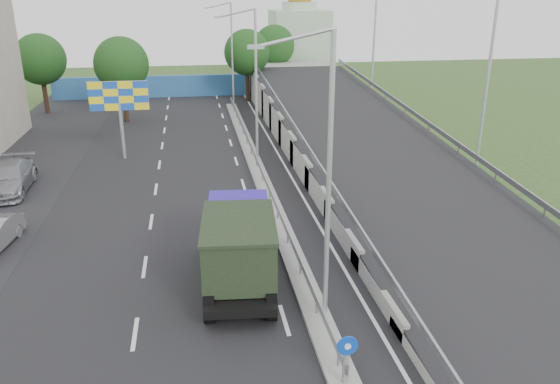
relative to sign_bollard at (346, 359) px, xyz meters
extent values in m
cube|color=black|center=(-3.00, 17.83, -1.03)|extent=(26.00, 90.00, 0.04)
cube|color=gray|center=(0.00, 21.83, -0.93)|extent=(1.00, 44.00, 0.20)
cube|color=gray|center=(12.30, 21.83, 1.32)|extent=(0.10, 50.00, 0.32)
cube|color=gray|center=(2.80, 21.83, 1.32)|extent=(0.10, 50.00, 0.32)
cube|color=gray|center=(0.00, 21.83, -0.28)|extent=(0.08, 44.00, 0.32)
cylinder|color=gray|center=(0.00, 21.83, -0.53)|extent=(0.09, 0.09, 0.60)
cylinder|color=black|center=(0.00, 0.03, -0.23)|extent=(0.20, 0.20, 1.20)
cylinder|color=#0C3FBF|center=(0.00, -0.05, 0.52)|extent=(0.64, 0.05, 0.64)
cylinder|color=white|center=(0.00, -0.08, 0.52)|extent=(0.20, 0.03, 0.20)
cylinder|color=#B2B5B7|center=(0.30, 3.83, 4.17)|extent=(0.18, 0.18, 10.00)
cylinder|color=#B2B5B7|center=(-0.90, 3.83, 8.92)|extent=(2.57, 0.12, 0.66)
cube|color=#B2B5B7|center=(-2.10, 3.83, 8.67)|extent=(0.50, 0.18, 0.12)
cylinder|color=#B2B5B7|center=(0.30, 23.83, 4.17)|extent=(0.18, 0.18, 10.00)
cylinder|color=#B2B5B7|center=(-0.90, 23.83, 8.92)|extent=(2.57, 0.12, 0.66)
cube|color=#B2B5B7|center=(-2.10, 23.83, 8.67)|extent=(0.50, 0.18, 0.12)
cylinder|color=#B2B5B7|center=(0.30, 43.83, 4.17)|extent=(0.18, 0.18, 10.00)
cylinder|color=#B2B5B7|center=(-0.90, 43.83, 8.92)|extent=(2.57, 0.12, 0.66)
cube|color=#B2B5B7|center=(-2.10, 43.83, 8.67)|extent=(0.50, 0.18, 0.12)
cube|color=#296097|center=(-4.00, 49.83, 0.17)|extent=(30.00, 0.50, 2.40)
cube|color=#B2CCAD|center=(10.00, 57.83, 3.47)|extent=(7.00, 7.00, 9.00)
cylinder|color=#B2CCAD|center=(10.00, 57.83, 8.47)|extent=(4.40, 4.40, 1.00)
cylinder|color=#B2B5B7|center=(-9.00, 25.83, 0.97)|extent=(0.24, 0.24, 4.00)
cube|color=yellow|center=(-9.00, 25.83, 3.47)|extent=(4.00, 0.20, 2.00)
cylinder|color=black|center=(-10.00, 37.83, 0.97)|extent=(0.44, 0.44, 4.00)
sphere|color=#103C16|center=(-10.00, 37.83, 4.17)|extent=(4.80, 4.80, 4.80)
cylinder|color=black|center=(2.00, 45.83, 0.97)|extent=(0.44, 0.44, 4.00)
sphere|color=#103C16|center=(2.00, 45.83, 4.17)|extent=(4.80, 4.80, 4.80)
cylinder|color=black|center=(-18.00, 42.83, 0.97)|extent=(0.44, 0.44, 4.00)
sphere|color=#103C16|center=(-18.00, 42.83, 4.17)|extent=(4.80, 4.80, 4.80)
cylinder|color=black|center=(6.00, 52.83, 0.97)|extent=(0.44, 0.44, 4.00)
sphere|color=#103C16|center=(6.00, 52.83, 4.17)|extent=(4.80, 4.80, 4.80)
cylinder|color=black|center=(-3.45, 9.13, -0.42)|extent=(0.49, 1.26, 1.23)
cylinder|color=black|center=(-1.23, 8.94, -0.42)|extent=(0.49, 1.26, 1.23)
cylinder|color=black|center=(-3.53, 8.13, -0.42)|extent=(0.49, 1.26, 1.23)
cylinder|color=black|center=(-1.31, 7.94, -0.42)|extent=(0.49, 1.26, 1.23)
cylinder|color=black|center=(-3.87, 4.24, -0.42)|extent=(0.49, 1.26, 1.23)
cylinder|color=black|center=(-1.65, 4.05, -0.42)|extent=(0.49, 1.26, 1.23)
cube|color=black|center=(-2.54, 6.70, -0.25)|extent=(3.15, 7.11, 0.33)
cube|color=#1E0D90|center=(-2.31, 9.31, 0.86)|extent=(2.71, 2.00, 1.90)
cube|color=black|center=(-2.24, 10.16, 1.36)|extent=(2.12, 0.25, 0.78)
cube|color=black|center=(-2.23, 10.25, -0.31)|extent=(2.57, 0.39, 0.56)
cube|color=black|center=(-2.60, 6.03, 0.97)|extent=(3.03, 4.45, 2.01)
cube|color=black|center=(-2.60, 6.03, 2.03)|extent=(3.15, 4.57, 0.13)
imported|color=gray|center=(-15.05, 19.95, -0.19)|extent=(2.60, 5.92, 1.69)
camera|label=1|loc=(-4.11, -12.92, 10.24)|focal=35.00mm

